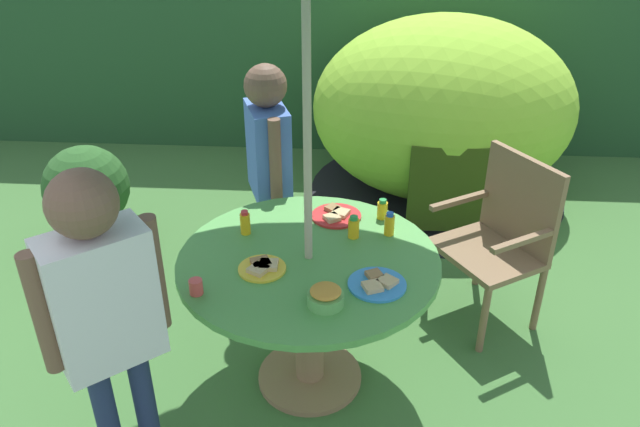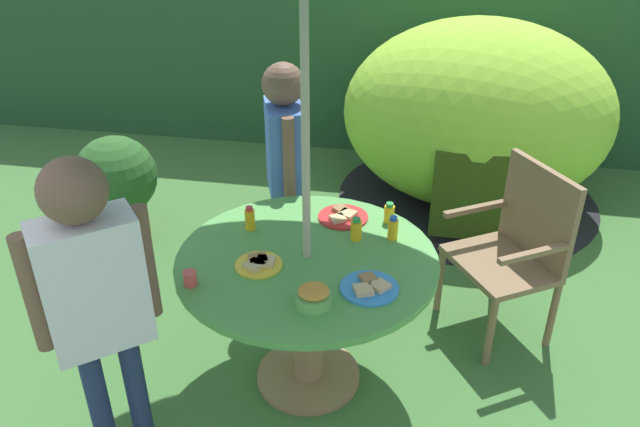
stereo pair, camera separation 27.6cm
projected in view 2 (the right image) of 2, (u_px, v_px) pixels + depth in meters
ground_plane at (309, 378)px, 3.17m from camera, size 10.00×10.00×0.02m
hedge_backdrop at (379, 53)px, 5.61m from camera, size 9.00×0.70×1.64m
garden_table at (307, 288)px, 2.89m from camera, size 1.20×1.20×0.74m
wooden_chair at (517, 243)px, 3.29m from camera, size 0.65×0.68×0.96m
dome_tent at (476, 116)px, 4.56m from camera, size 2.01×2.01×1.40m
potted_plant at (117, 183)px, 4.19m from camera, size 0.55×0.55×0.74m
child_in_blue_shirt at (285, 149)px, 3.52m from camera, size 0.31×0.45×1.39m
child_in_white_shirt at (93, 284)px, 2.32m from camera, size 0.42×0.40×1.43m
snack_bowl at (314, 296)px, 2.48m from camera, size 0.15×0.15×0.09m
plate_front_edge at (259, 263)px, 2.73m from camera, size 0.21×0.21×0.03m
plate_far_right at (370, 287)px, 2.58m from camera, size 0.25×0.25×0.03m
plate_mid_left at (343, 216)px, 3.11m from camera, size 0.25×0.25×0.03m
juice_bottle_near_left at (393, 228)px, 2.92m from camera, size 0.05×0.05×0.12m
juice_bottle_near_right at (389, 213)px, 3.06m from camera, size 0.05×0.05×0.11m
juice_bottle_far_left at (356, 229)px, 2.91m from camera, size 0.05×0.05×0.11m
juice_bottle_center_front at (250, 219)px, 2.99m from camera, size 0.05×0.05×0.12m
cup_near at (190, 278)px, 2.60m from camera, size 0.06×0.06×0.07m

